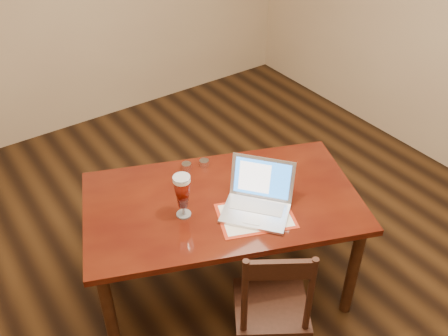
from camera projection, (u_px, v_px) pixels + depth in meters
ground at (237, 277)px, 3.37m from camera, size 5.00×5.00×0.00m
room_shell at (243, 23)px, 2.32m from camera, size 4.51×5.01×2.71m
dining_table at (223, 211)px, 2.92m from camera, size 1.80×1.41×1.01m
dining_chair at (272, 307)px, 2.64m from camera, size 0.53×0.53×0.92m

